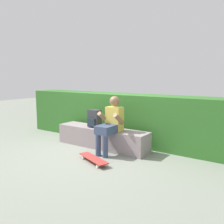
{
  "coord_description": "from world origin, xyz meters",
  "views": [
    {
      "loc": [
        3.27,
        -3.93,
        1.62
      ],
      "look_at": [
        0.29,
        0.37,
        0.84
      ],
      "focal_mm": 38.95,
      "sensor_mm": 36.0,
      "label": 1
    }
  ],
  "objects_px": {
    "person_skater": "(111,123)",
    "backpack_on_bench": "(94,119)",
    "bench_main": "(102,138)",
    "skateboard_near_person": "(93,159)"
  },
  "relations": [
    {
      "from": "person_skater",
      "to": "backpack_on_bench",
      "type": "relative_size",
      "value": 3.0
    },
    {
      "from": "person_skater",
      "to": "backpack_on_bench",
      "type": "height_order",
      "value": "person_skater"
    },
    {
      "from": "person_skater",
      "to": "skateboard_near_person",
      "type": "height_order",
      "value": "person_skater"
    },
    {
      "from": "bench_main",
      "to": "person_skater",
      "type": "bearing_deg",
      "value": -28.83
    },
    {
      "from": "bench_main",
      "to": "skateboard_near_person",
      "type": "xyz_separation_m",
      "value": [
        0.47,
        -0.89,
        -0.15
      ]
    },
    {
      "from": "skateboard_near_person",
      "to": "bench_main",
      "type": "bearing_deg",
      "value": 117.85
    },
    {
      "from": "bench_main",
      "to": "person_skater",
      "type": "relative_size",
      "value": 1.89
    },
    {
      "from": "bench_main",
      "to": "skateboard_near_person",
      "type": "relative_size",
      "value": 2.77
    },
    {
      "from": "bench_main",
      "to": "backpack_on_bench",
      "type": "distance_m",
      "value": 0.47
    },
    {
      "from": "person_skater",
      "to": "skateboard_near_person",
      "type": "relative_size",
      "value": 1.47
    }
  ]
}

